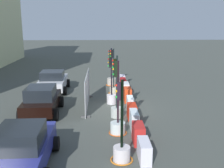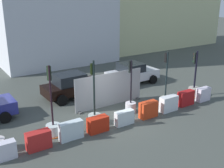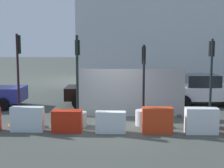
% 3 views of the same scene
% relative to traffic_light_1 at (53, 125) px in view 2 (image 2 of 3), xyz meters
% --- Properties ---
extents(ground_plane, '(120.00, 120.00, 0.00)m').
position_rel_traffic_light_1_xyz_m(ground_plane, '(3.59, 0.13, -0.50)').
color(ground_plane, '#474C45').
extents(traffic_light_1, '(0.88, 0.88, 3.50)m').
position_rel_traffic_light_1_xyz_m(traffic_light_1, '(0.00, 0.00, 0.00)').
color(traffic_light_1, silver).
rests_on(traffic_light_1, ground_plane).
extents(traffic_light_2, '(0.67, 0.67, 3.44)m').
position_rel_traffic_light_1_xyz_m(traffic_light_2, '(2.26, -0.07, 0.11)').
color(traffic_light_2, '#ADB6AE').
rests_on(traffic_light_2, ground_plane).
extents(traffic_light_3, '(0.61, 0.61, 3.09)m').
position_rel_traffic_light_1_xyz_m(traffic_light_3, '(4.75, 0.14, 0.06)').
color(traffic_light_3, silver).
rests_on(traffic_light_3, ground_plane).
extents(traffic_light_4, '(0.76, 0.76, 3.31)m').
position_rel_traffic_light_1_xyz_m(traffic_light_4, '(7.22, -0.10, 0.07)').
color(traffic_light_4, '#BAB8A1').
rests_on(traffic_light_4, ground_plane).
extents(traffic_light_5, '(0.89, 0.89, 3.07)m').
position_rel_traffic_light_1_xyz_m(traffic_light_5, '(9.87, -0.03, 0.01)').
color(traffic_light_5, '#B2AB9E').
rests_on(traffic_light_5, ground_plane).
extents(construction_barrier_0, '(1.15, 0.43, 0.78)m').
position_rel_traffic_light_1_xyz_m(construction_barrier_0, '(-2.58, -0.87, -0.11)').
color(construction_barrier_0, silver).
rests_on(construction_barrier_0, ground_plane).
extents(construction_barrier_1, '(1.08, 0.48, 0.83)m').
position_rel_traffic_light_1_xyz_m(construction_barrier_1, '(-1.02, -0.85, -0.08)').
color(construction_barrier_1, red).
rests_on(construction_barrier_1, ground_plane).
extents(construction_barrier_2, '(1.16, 0.38, 0.89)m').
position_rel_traffic_light_1_xyz_m(construction_barrier_2, '(0.55, -0.85, -0.05)').
color(construction_barrier_2, silver).
rests_on(construction_barrier_2, ground_plane).
extents(construction_barrier_3, '(1.05, 0.48, 0.78)m').
position_rel_traffic_light_1_xyz_m(construction_barrier_3, '(1.98, -0.89, -0.11)').
color(construction_barrier_3, red).
rests_on(construction_barrier_3, ground_plane).
extents(construction_barrier_4, '(1.06, 0.38, 0.76)m').
position_rel_traffic_light_1_xyz_m(construction_barrier_4, '(3.54, -0.96, -0.12)').
color(construction_barrier_4, white).
rests_on(construction_barrier_4, ground_plane).
extents(construction_barrier_5, '(1.06, 0.46, 0.91)m').
position_rel_traffic_light_1_xyz_m(construction_barrier_5, '(5.17, -0.95, -0.04)').
color(construction_barrier_5, red).
rests_on(construction_barrier_5, ground_plane).
extents(construction_barrier_6, '(1.12, 0.45, 0.91)m').
position_rel_traffic_light_1_xyz_m(construction_barrier_6, '(6.71, -0.95, -0.05)').
color(construction_barrier_6, white).
rests_on(construction_barrier_6, ground_plane).
extents(construction_barrier_7, '(1.11, 0.41, 0.91)m').
position_rel_traffic_light_1_xyz_m(construction_barrier_7, '(8.21, -0.87, -0.04)').
color(construction_barrier_7, red).
rests_on(construction_barrier_7, ground_plane).
extents(construction_barrier_8, '(0.96, 0.42, 0.86)m').
position_rel_traffic_light_1_xyz_m(construction_barrier_8, '(9.72, -0.94, -0.07)').
color(construction_barrier_8, silver).
rests_on(construction_barrier_8, ground_plane).
extents(car_black_sedan, '(3.87, 2.20, 1.63)m').
position_rel_traffic_light_1_xyz_m(car_black_sedan, '(2.96, 4.19, 0.31)').
color(car_black_sedan, black).
rests_on(car_black_sedan, ground_plane).
extents(car_white_van, '(3.95, 2.33, 1.56)m').
position_rel_traffic_light_1_xyz_m(car_white_van, '(8.10, 4.45, 0.27)').
color(car_white_van, silver).
rests_on(car_white_van, ground_plane).
extents(building_corner_block, '(16.85, 6.49, 11.26)m').
position_rel_traffic_light_1_xyz_m(building_corner_block, '(20.03, 15.29, 5.16)').
color(building_corner_block, beige).
rests_on(building_corner_block, ground_plane).
extents(site_fence_panel, '(4.64, 0.50, 2.05)m').
position_rel_traffic_light_1_xyz_m(site_fence_panel, '(4.29, 1.65, 0.49)').
color(site_fence_panel, '#9FA1A3').
rests_on(site_fence_panel, ground_plane).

